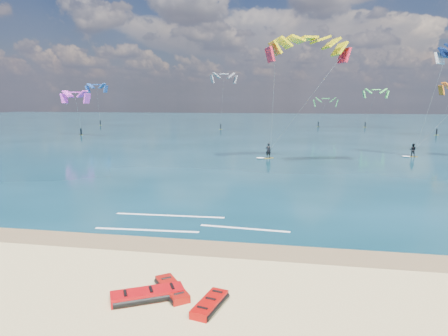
# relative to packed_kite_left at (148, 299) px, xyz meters

# --- Properties ---
(ground) EXTENTS (320.00, 320.00, 0.00)m
(ground) POSITION_rel_packed_kite_left_xyz_m (-2.41, 42.72, 0.00)
(ground) COLOR tan
(ground) RESTS_ON ground
(wet_sand_strip) EXTENTS (320.00, 2.40, 0.01)m
(wet_sand_strip) POSITION_rel_packed_kite_left_xyz_m (-2.41, 5.72, 0.00)
(wet_sand_strip) COLOR brown
(wet_sand_strip) RESTS_ON ground
(sea) EXTENTS (320.00, 200.00, 0.04)m
(sea) POSITION_rel_packed_kite_left_xyz_m (-2.41, 106.72, 0.02)
(sea) COLOR #092932
(sea) RESTS_ON ground
(packed_kite_left) EXTENTS (3.19, 2.46, 0.43)m
(packed_kite_left) POSITION_rel_packed_kite_left_xyz_m (0.00, 0.00, 0.00)
(packed_kite_left) COLOR #BF0A0E
(packed_kite_left) RESTS_ON ground
(packed_kite_mid) EXTENTS (2.27, 2.54, 0.36)m
(packed_kite_mid) POSITION_rel_packed_kite_left_xyz_m (0.76, 0.70, 0.00)
(packed_kite_mid) COLOR #A6110B
(packed_kite_mid) RESTS_ON ground
(packed_kite_right) EXTENTS (1.45, 2.35, 0.36)m
(packed_kite_right) POSITION_rel_packed_kite_left_xyz_m (2.49, -0.21, 0.00)
(packed_kite_right) COLOR #B30A07
(packed_kite_right) RESTS_ON ground
(kitesurfer_main) EXTENTS (12.46, 8.53, 16.04)m
(kitesurfer_main) POSITION_rel_packed_kite_left_xyz_m (4.49, 35.01, 8.31)
(kitesurfer_main) COLOR gold
(kitesurfer_main) RESTS_ON sea
(kitesurfer_far) EXTENTS (10.84, 8.46, 15.66)m
(kitesurfer_far) POSITION_rel_packed_kite_left_xyz_m (23.26, 40.21, 8.08)
(kitesurfer_far) COLOR gold
(kitesurfer_far) RESTS_ON sea
(shoreline_foam) EXTENTS (11.54, 3.64, 0.01)m
(shoreline_foam) POSITION_rel_packed_kite_left_xyz_m (-1.23, 9.29, 0.05)
(shoreline_foam) COLOR white
(shoreline_foam) RESTS_ON ground
(distant_kites) EXTENTS (92.62, 38.65, 13.55)m
(distant_kites) POSITION_rel_packed_kite_left_xyz_m (-5.19, 84.23, 5.39)
(distant_kites) COLOR #5DFC6A
(distant_kites) RESTS_ON ground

